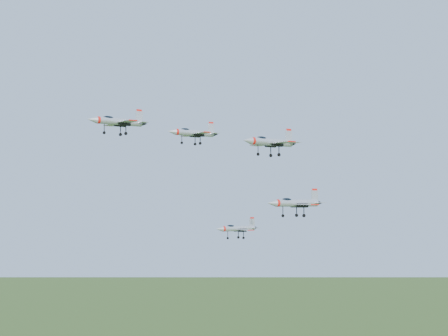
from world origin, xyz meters
TOP-DOWN VIEW (x-y plane):
  - jet_lead at (-15.31, 10.68)m, footprint 13.40×11.03m
  - jet_left_high at (-5.95, -2.49)m, footprint 11.26×9.36m
  - jet_right_high at (2.32, -15.55)m, footprint 12.98×10.68m
  - jet_left_low at (14.95, 9.78)m, footprint 11.68×9.68m
  - jet_right_low at (14.93, -9.17)m, footprint 14.01×11.69m

SIDE VIEW (x-z plane):
  - jet_left_low at x=14.95m, z-range 116.79..119.91m
  - jet_right_low at x=14.93m, z-range 122.38..126.12m
  - jet_right_high at x=2.32m, z-range 133.88..137.35m
  - jet_left_high at x=-5.95m, z-range 136.38..139.39m
  - jet_lead at x=-15.31m, z-range 138.90..142.49m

